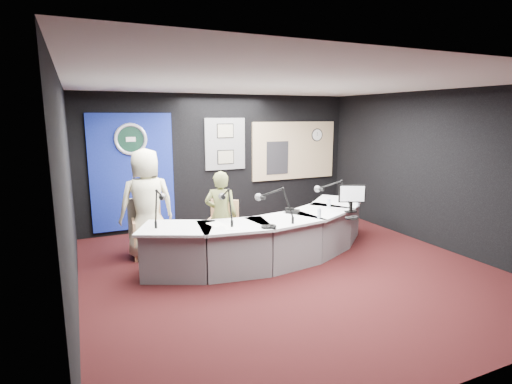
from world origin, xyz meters
name	(u,v)px	position (x,y,z in m)	size (l,w,h in m)	color
ground	(289,269)	(0.00, 0.00, 0.00)	(6.00, 6.00, 0.00)	black
ceiling	(292,84)	(0.00, 0.00, 2.80)	(6.00, 6.00, 0.02)	silver
wall_back	(223,160)	(0.00, 3.00, 1.40)	(6.00, 0.02, 2.80)	black
wall_front	(469,234)	(0.00, -3.00, 1.40)	(6.00, 0.02, 2.80)	black
wall_left	(69,197)	(-3.00, 0.00, 1.40)	(0.02, 6.00, 2.80)	black
wall_right	(437,169)	(3.00, 0.00, 1.40)	(0.02, 6.00, 2.80)	black
broadcast_desk	(270,237)	(-0.05, 0.55, 0.38)	(4.50, 1.90, 0.75)	silver
backdrop_panel	(132,172)	(-1.90, 2.97, 1.25)	(1.60, 0.05, 2.30)	navy
agency_seal	(131,139)	(-1.90, 2.93, 1.90)	(0.63, 0.63, 0.07)	silver
seal_center	(131,139)	(-1.90, 2.94, 1.90)	(0.48, 0.48, 0.01)	black
pinboard	(225,144)	(0.05, 2.97, 1.75)	(0.90, 0.04, 1.10)	slate
framed_photo_upper	(225,131)	(0.05, 2.94, 2.03)	(0.34, 0.02, 0.27)	gray
framed_photo_lower	(226,157)	(0.05, 2.94, 1.47)	(0.34, 0.02, 0.27)	gray
booth_window_frame	(294,151)	(1.75, 2.97, 1.55)	(2.12, 0.06, 1.32)	tan
booth_glow	(294,151)	(1.75, 2.96, 1.55)	(2.00, 0.02, 1.20)	#D4A886
equipment_rack	(277,158)	(1.30, 2.94, 1.40)	(0.55, 0.02, 0.75)	black
wall_clock	(317,135)	(2.35, 2.94, 1.90)	(0.28, 0.28, 0.01)	white
armchair_left	(148,231)	(-1.88, 1.48, 0.45)	(0.50, 0.50, 0.90)	tan
armchair_right	(221,233)	(-0.79, 0.89, 0.45)	(0.50, 0.50, 0.89)	tan
draped_jacket	(143,218)	(-1.92, 1.73, 0.62)	(0.50, 0.10, 0.70)	gray
person_man	(147,204)	(-1.88, 1.48, 0.92)	(0.90, 0.58, 1.84)	beige
person_woman	(221,216)	(-0.79, 0.89, 0.74)	(0.54, 0.35, 1.47)	olive
computer_monitor	(351,193)	(1.27, 0.17, 1.07)	(0.43, 0.03, 0.29)	black
desk_phone	(293,211)	(0.35, 0.52, 0.78)	(0.21, 0.17, 0.05)	black
headphones_near	(352,218)	(1.01, -0.20, 0.77)	(0.21, 0.21, 0.04)	black
headphones_far	(269,226)	(-0.41, -0.12, 0.77)	(0.19, 0.19, 0.03)	black
paper_stack	(216,224)	(-1.05, 0.36, 0.75)	(0.21, 0.30, 0.00)	white
notepad	(232,228)	(-0.90, 0.10, 0.75)	(0.21, 0.31, 0.00)	white
boom_mic_a	(159,203)	(-1.80, 0.81, 1.05)	(0.34, 0.70, 0.60)	black
boom_mic_b	(227,203)	(-0.85, 0.44, 1.05)	(0.19, 0.74, 0.60)	black
boom_mic_c	(275,202)	(-0.15, 0.19, 1.05)	(0.45, 0.64, 0.60)	black
boom_mic_d	(334,193)	(1.08, 0.40, 1.05)	(0.44, 0.65, 0.60)	black
water_bottles	(338,206)	(1.10, 0.31, 0.84)	(1.15, 0.60, 0.18)	silver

